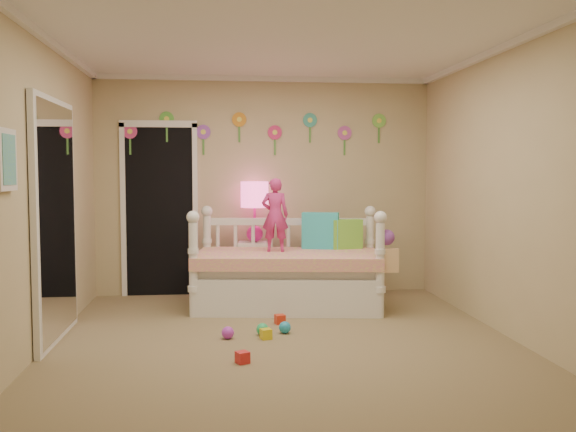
{
  "coord_description": "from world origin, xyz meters",
  "views": [
    {
      "loc": [
        -0.56,
        -5.34,
        1.47
      ],
      "look_at": [
        0.1,
        0.6,
        1.05
      ],
      "focal_mm": 39.39,
      "sensor_mm": 36.0,
      "label": 1
    }
  ],
  "objects": [
    {
      "name": "pillow_lime",
      "position": [
        0.88,
        1.64,
        0.77
      ],
      "size": [
        0.37,
        0.19,
        0.33
      ],
      "primitive_type": "cube",
      "rotation": [
        0.0,
        0.0,
        0.18
      ],
      "color": "#74C53C",
      "rests_on": "daybed"
    },
    {
      "name": "ceiling",
      "position": [
        0.0,
        0.0,
        2.6
      ],
      "size": [
        4.0,
        4.5,
        0.01
      ],
      "primitive_type": "cube",
      "color": "white",
      "rests_on": "floor"
    },
    {
      "name": "pillow_turquoise",
      "position": [
        0.59,
        1.67,
        0.81
      ],
      "size": [
        0.43,
        0.25,
        0.41
      ],
      "primitive_type": "cube",
      "rotation": [
        0.0,
        0.0,
        -0.28
      ],
      "color": "#28C9CC",
      "rests_on": "daybed"
    },
    {
      "name": "crown_molding",
      "position": [
        0.0,
        0.0,
        2.57
      ],
      "size": [
        4.0,
        4.5,
        0.06
      ],
      "primitive_type": null,
      "color": "white",
      "rests_on": "ceiling"
    },
    {
      "name": "table_lamp",
      "position": [
        -0.13,
        2.07,
        1.11
      ],
      "size": [
        0.32,
        0.32,
        0.71
      ],
      "color": "#D71C8D",
      "rests_on": "nightstand"
    },
    {
      "name": "hanging_bag",
      "position": [
        1.13,
        0.83,
        0.66
      ],
      "size": [
        0.2,
        0.16,
        0.36
      ],
      "primitive_type": null,
      "color": "beige",
      "rests_on": "daybed"
    },
    {
      "name": "toy_scatter",
      "position": [
        -0.31,
        0.01,
        0.06
      ],
      "size": [
        1.13,
        1.47,
        0.11
      ],
      "primitive_type": null,
      "rotation": [
        0.0,
        0.0,
        -0.28
      ],
      "color": "#996666",
      "rests_on": "floor"
    },
    {
      "name": "back_wall",
      "position": [
        0.0,
        2.25,
        1.3
      ],
      "size": [
        4.0,
        0.01,
        2.6
      ],
      "primitive_type": "cube",
      "color": "tan",
      "rests_on": "floor"
    },
    {
      "name": "nightstand",
      "position": [
        -0.13,
        2.07,
        0.32
      ],
      "size": [
        0.41,
        0.33,
        0.64
      ],
      "primitive_type": "cube",
      "rotation": [
        0.0,
        0.0,
        -0.11
      ],
      "color": "white",
      "rests_on": "floor"
    },
    {
      "name": "mirror_closet",
      "position": [
        -1.96,
        0.3,
        1.05
      ],
      "size": [
        0.07,
        1.3,
        2.1
      ],
      "primitive_type": "cube",
      "color": "white",
      "rests_on": "left_wall"
    },
    {
      "name": "left_wall",
      "position": [
        -2.0,
        0.0,
        1.3
      ],
      "size": [
        0.01,
        4.5,
        2.6
      ],
      "primitive_type": "cube",
      "color": "tan",
      "rests_on": "floor"
    },
    {
      "name": "floor",
      "position": [
        0.0,
        0.0,
        0.0
      ],
      "size": [
        4.0,
        4.5,
        0.01
      ],
      "primitive_type": "cube",
      "color": "#7F684C",
      "rests_on": "ground"
    },
    {
      "name": "closet_doorway",
      "position": [
        -1.25,
        2.23,
        1.03
      ],
      "size": [
        0.9,
        0.04,
        2.07
      ],
      "primitive_type": "cube",
      "color": "black",
      "rests_on": "back_wall"
    },
    {
      "name": "child",
      "position": [
        0.05,
        1.47,
        1.0
      ],
      "size": [
        0.31,
        0.23,
        0.8
      ],
      "primitive_type": "imported",
      "rotation": [
        0.0,
        0.0,
        3.01
      ],
      "color": "#CB2E7C",
      "rests_on": "daybed"
    },
    {
      "name": "right_wall",
      "position": [
        2.0,
        0.0,
        1.3
      ],
      "size": [
        0.01,
        4.5,
        2.6
      ],
      "primitive_type": "cube",
      "color": "tan",
      "rests_on": "floor"
    },
    {
      "name": "flower_decals",
      "position": [
        -0.09,
        2.24,
        1.94
      ],
      "size": [
        3.4,
        0.02,
        0.5
      ],
      "primitive_type": null,
      "color": "#B2668C",
      "rests_on": "back_wall"
    },
    {
      "name": "wall_picture",
      "position": [
        -1.97,
        -0.9,
        1.55
      ],
      "size": [
        0.05,
        0.34,
        0.42
      ],
      "primitive_type": "cube",
      "color": "white",
      "rests_on": "left_wall"
    },
    {
      "name": "daybed",
      "position": [
        0.18,
        1.39,
        0.54
      ],
      "size": [
        2.12,
        1.32,
        1.08
      ],
      "primitive_type": null,
      "rotation": [
        0.0,
        0.0,
        -0.13
      ],
      "color": "white",
      "rests_on": "floor"
    }
  ]
}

